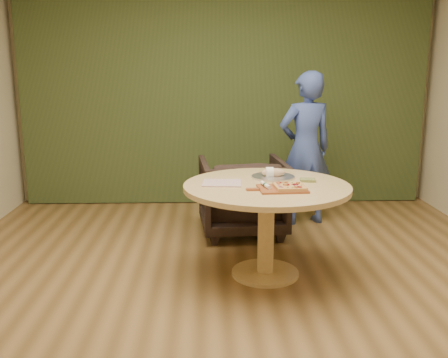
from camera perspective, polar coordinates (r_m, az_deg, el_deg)
room_shell at (r=3.14m, az=1.92°, el=8.30°), size 5.04×6.04×2.84m
curtain at (r=6.04m, az=0.05°, el=10.39°), size 4.80×0.14×2.78m
pedestal_table at (r=3.92m, az=4.87°, el=-2.61°), size 1.30×1.30×0.75m
pizza_paddle at (r=3.72m, az=6.51°, el=-1.12°), size 0.45×0.30×0.01m
flatbread_pizza at (r=3.72m, az=7.52°, el=-0.86°), size 0.23×0.23×0.04m
cutlery_roll at (r=3.73m, az=4.77°, el=-0.68°), size 0.07×0.20×0.03m
newspaper at (r=3.89m, az=-0.23°, el=-0.46°), size 0.32×0.27×0.01m
serving_tray at (r=4.12m, az=5.63°, el=0.25°), size 0.36×0.36×0.02m
bread_roll at (r=4.11m, az=5.51°, el=0.74°), size 0.19×0.09×0.09m
green_packet at (r=4.03m, az=9.55°, el=-0.12°), size 0.13×0.12×0.02m
armchair at (r=4.98m, az=2.12°, el=-1.50°), size 0.88×0.83×0.84m
person_standing at (r=5.29m, az=9.28°, el=3.41°), size 0.66×0.51×1.61m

